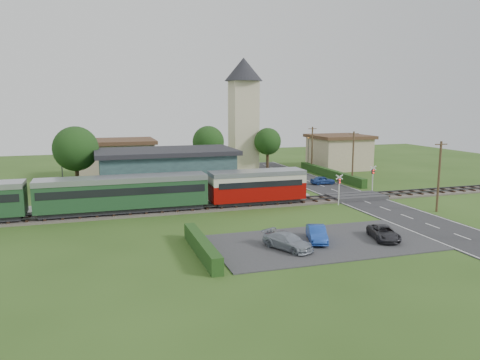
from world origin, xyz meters
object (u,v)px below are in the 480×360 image
object	(u,v)px
car_on_road	(323,180)
car_park_silver	(288,241)
crossing_signal_near	(339,185)
train	(89,195)
pedestrian_far	(101,198)
church_tower	(244,105)
car_park_blue	(317,234)
pedestrian_near	(235,189)
car_park_dark	(384,233)
house_east	(339,152)
crossing_signal_far	(373,175)
equipment_hut	(96,192)
station_building	(166,172)
house_west	(116,159)

from	to	relation	value
car_on_road	car_park_silver	xyz separation A→B (m)	(-15.34, -24.13, 0.08)
crossing_signal_near	car_on_road	size ratio (longest dim) A/B	1.03
train	pedestrian_far	bearing A→B (deg)	66.78
church_tower	car_park_blue	xyz separation A→B (m)	(-6.84, -39.74, -9.53)
train	car_park_blue	distance (m)	21.77
car_park_silver	crossing_signal_near	bearing A→B (deg)	22.18
car_on_road	car_park_blue	size ratio (longest dim) A/B	0.86
car_park_silver	pedestrian_near	bearing A→B (deg)	59.38
car_park_silver	car_park_dark	world-z (taller)	car_park_silver
church_tower	house_east	distance (m)	17.21
house_east	pedestrian_far	size ratio (longest dim) A/B	5.47
crossing_signal_near	pedestrian_near	xyz separation A→B (m)	(-9.65, 6.01, -0.95)
crossing_signal_far	pedestrian_near	distance (m)	16.92
house_east	car_park_dark	bearing A→B (deg)	-114.21
car_park_silver	pedestrian_near	distance (m)	18.53
equipment_hut	pedestrian_near	xyz separation A→B (m)	(14.75, 0.40, -0.55)
station_building	crossing_signal_far	bearing A→B (deg)	-15.63
crossing_signal_near	car_park_blue	world-z (taller)	crossing_signal_near
station_building	house_west	world-z (taller)	house_west
station_building	car_park_dark	bearing A→B (deg)	-60.56
station_building	house_east	xyz separation A→B (m)	(30.00, 13.01, 0.10)
train	crossing_signal_far	world-z (taller)	train
crossing_signal_near	pedestrian_far	size ratio (longest dim) A/B	2.04
pedestrian_near	crossing_signal_near	bearing A→B (deg)	123.67
train	car_park_dark	bearing A→B (deg)	-33.84
train	crossing_signal_far	size ratio (longest dim) A/B	13.18
train	pedestrian_far	world-z (taller)	train
pedestrian_far	train	bearing A→B (deg)	145.26
station_building	car_park_dark	size ratio (longest dim) A/B	4.20
train	pedestrian_near	size ratio (longest dim) A/B	29.08
car_park_blue	car_park_silver	distance (m)	3.11
pedestrian_far	pedestrian_near	bearing A→B (deg)	-97.60
crossing_signal_far	church_tower	bearing A→B (deg)	110.02
crossing_signal_far	car_on_road	distance (m)	7.67
crossing_signal_near	pedestrian_near	world-z (taller)	crossing_signal_near
church_tower	crossing_signal_near	size ratio (longest dim) A/B	5.37
car_on_road	train	bearing A→B (deg)	112.03
equipment_hut	car_park_silver	xyz separation A→B (m)	(13.25, -18.06, -1.07)
equipment_hut	station_building	xyz separation A→B (m)	(8.00, 5.79, 0.95)
station_building	train	distance (m)	12.50
house_east	car_park_blue	xyz separation A→B (m)	(-21.84, -35.74, -2.10)
station_building	house_east	world-z (taller)	house_east
train	house_west	bearing A→B (deg)	80.94
house_west	car_park_blue	xyz separation A→B (m)	(13.16, -36.74, -2.10)
car_park_blue	crossing_signal_far	bearing A→B (deg)	64.72
car_park_dark	house_west	bearing A→B (deg)	130.48
car_on_road	pedestrian_near	size ratio (longest dim) A/B	2.15
train	pedestrian_near	xyz separation A→B (m)	(15.42, 3.60, -0.99)
crossing_signal_near	car_park_dark	distance (m)	12.86
car_park_dark	car_park_silver	bearing A→B (deg)	-165.31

